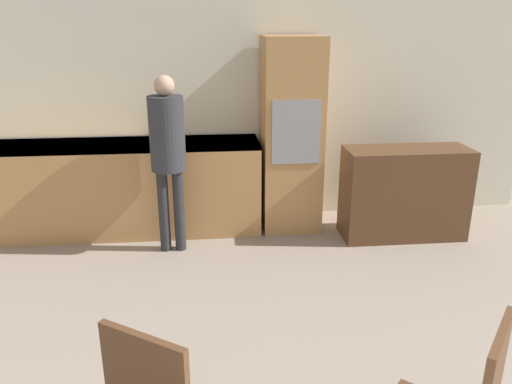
{
  "coord_description": "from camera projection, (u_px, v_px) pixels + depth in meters",
  "views": [
    {
      "loc": [
        -0.24,
        0.36,
        2.03
      ],
      "look_at": [
        0.03,
        3.02,
        1.1
      ],
      "focal_mm": 35.0,
      "sensor_mm": 36.0,
      "label": 1
    }
  ],
  "objects": [
    {
      "name": "kitchen_counter",
      "position": [
        125.0,
        187.0,
        4.91
      ],
      "size": [
        2.64,
        0.6,
        0.91
      ],
      "color": "#AD7A47",
      "rests_on": "ground_plane"
    },
    {
      "name": "person_standing",
      "position": [
        168.0,
        145.0,
        4.33
      ],
      "size": [
        0.31,
        0.31,
        1.59
      ],
      "color": "#262628",
      "rests_on": "ground_plane"
    },
    {
      "name": "oven_unit",
      "position": [
        291.0,
        135.0,
        4.92
      ],
      "size": [
        0.57,
        0.59,
        1.89
      ],
      "color": "#AD7A47",
      "rests_on": "ground_plane"
    },
    {
      "name": "wall_back",
      "position": [
        229.0,
        95.0,
        5.07
      ],
      "size": [
        6.45,
        0.05,
        2.6
      ],
      "color": "beige",
      "rests_on": "ground_plane"
    },
    {
      "name": "sideboard",
      "position": [
        404.0,
        193.0,
        4.81
      ],
      "size": [
        1.18,
        0.45,
        0.88
      ],
      "color": "#51331E",
      "rests_on": "ground_plane"
    }
  ]
}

